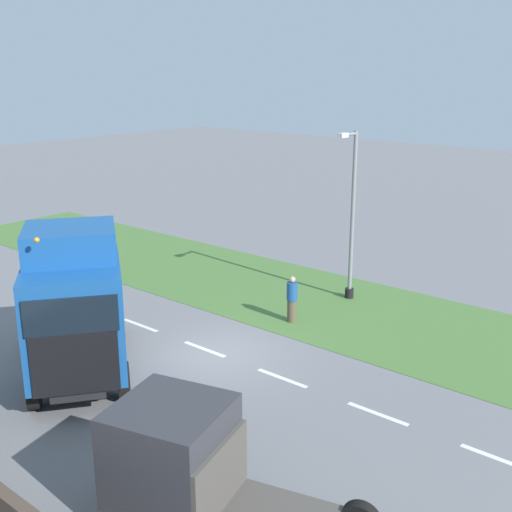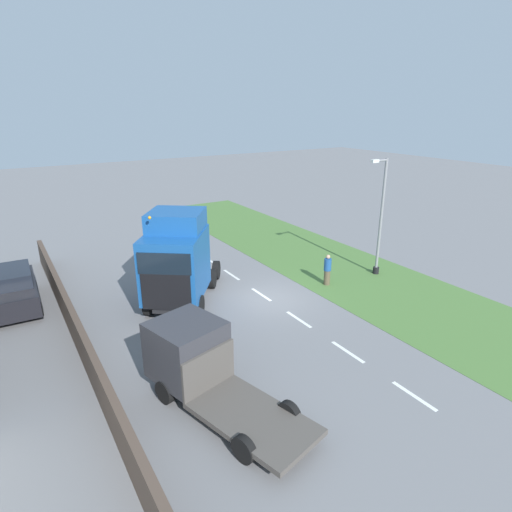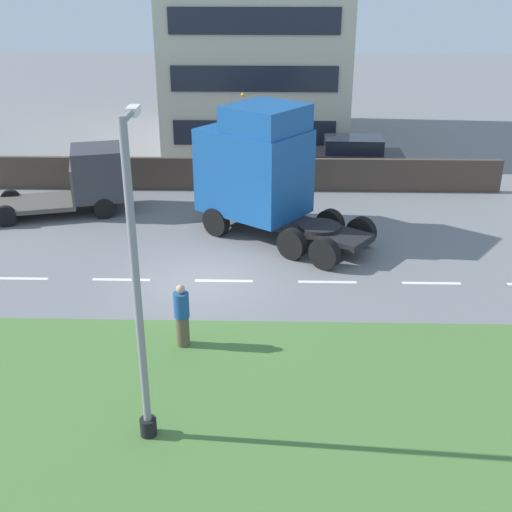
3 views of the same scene
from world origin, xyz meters
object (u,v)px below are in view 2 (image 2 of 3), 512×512
object	(u,v)px
lorry_cab	(177,261)
parked_car	(15,289)
flatbed_truck	(197,361)
pedestrian	(327,270)
lamp_post	(380,224)

from	to	relation	value
lorry_cab	parked_car	size ratio (longest dim) A/B	1.35
flatbed_truck	pedestrian	xyz separation A→B (m)	(-9.89, -4.97, -0.51)
lamp_post	lorry_cab	bearing A→B (deg)	-10.43
parked_car	lamp_post	bearing A→B (deg)	163.04
lorry_cab	flatbed_truck	distance (m)	7.15
lorry_cab	pedestrian	bearing A→B (deg)	-156.35
flatbed_truck	lamp_post	distance (m)	14.20
lorry_cab	pedestrian	xyz separation A→B (m)	(-7.79, 1.79, -1.49)
parked_car	lamp_post	world-z (taller)	lamp_post
parked_car	pedestrian	bearing A→B (deg)	159.95
flatbed_truck	pedestrian	world-z (taller)	flatbed_truck
lorry_cab	lamp_post	bearing A→B (deg)	-153.80
parked_car	lorry_cab	bearing A→B (deg)	150.95
lorry_cab	parked_car	bearing A→B (deg)	5.83
flatbed_truck	parked_car	xyz separation A→B (m)	(4.64, -10.78, -0.41)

